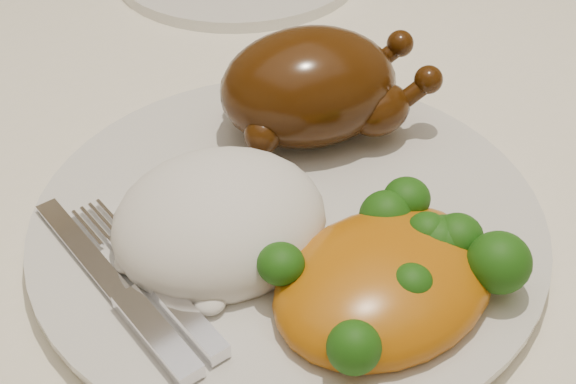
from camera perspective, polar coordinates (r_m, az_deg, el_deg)
dining_table at (r=0.67m, az=-9.26°, el=-2.07°), size 1.60×0.90×0.76m
tablecloth at (r=0.63m, az=-9.96°, el=2.88°), size 1.73×1.03×0.18m
dinner_plate at (r=0.50m, az=0.00°, el=-2.33°), size 0.37×0.37×0.01m
roast_chicken at (r=0.55m, az=1.87°, el=7.53°), size 0.16×0.13×0.08m
rice_mound at (r=0.47m, az=-4.87°, el=-2.15°), size 0.15×0.14×0.07m
mac_and_cheese at (r=0.45m, az=7.85°, el=-5.59°), size 0.14×0.11×0.05m
cutlery at (r=0.45m, az=-10.12°, el=-7.43°), size 0.03×0.17×0.01m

